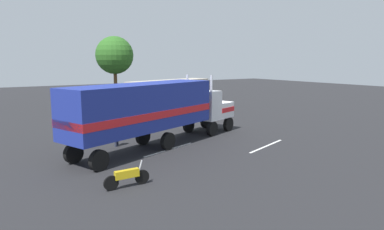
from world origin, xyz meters
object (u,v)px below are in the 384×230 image
parked_bus (170,92)px  person_bystander (116,133)px  motorcycle (127,177)px  tree_left (115,55)px  semi_truck (156,108)px

parked_bus → person_bystander: bearing=-130.9°
parked_bus → motorcycle: bearing=-123.3°
parked_bus → tree_left: tree_left is taller
motorcycle → parked_bus: bearing=56.7°
person_bystander → motorcycle: (-2.14, -7.28, -0.41)m
person_bystander → tree_left: (7.68, 21.11, 5.32)m
semi_truck → motorcycle: semi_truck is taller
person_bystander → motorcycle: bearing=-106.4°
parked_bus → motorcycle: parked_bus is taller
parked_bus → motorcycle: 23.91m
person_bystander → parked_bus: bearing=49.1°
parked_bus → tree_left: 9.98m
person_bystander → tree_left: size_ratio=0.19×
motorcycle → tree_left: size_ratio=0.24×
semi_truck → motorcycle: 7.47m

